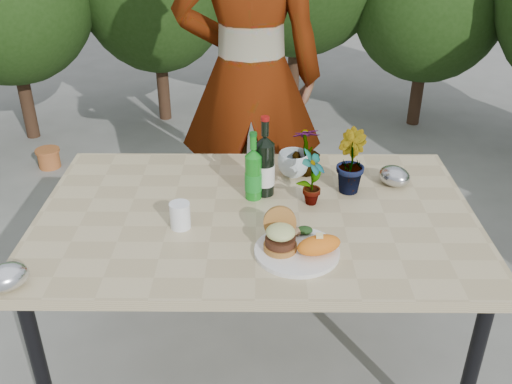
{
  "coord_description": "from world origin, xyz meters",
  "views": [
    {
      "loc": [
        0.01,
        -1.79,
        1.83
      ],
      "look_at": [
        0.0,
        -0.08,
        0.88
      ],
      "focal_mm": 40.0,
      "sensor_mm": 36.0,
      "label": 1
    }
  ],
  "objects_px": {
    "dinner_plate": "(297,251)",
    "patio_table": "(256,225)",
    "person": "(250,78)",
    "wine_bottle": "(265,166)"
  },
  "relations": [
    {
      "from": "patio_table",
      "to": "wine_bottle",
      "type": "bearing_deg",
      "value": 77.57
    },
    {
      "from": "patio_table",
      "to": "dinner_plate",
      "type": "distance_m",
      "value": 0.3
    },
    {
      "from": "dinner_plate",
      "to": "wine_bottle",
      "type": "relative_size",
      "value": 0.88
    },
    {
      "from": "patio_table",
      "to": "person",
      "type": "bearing_deg",
      "value": 92.5
    },
    {
      "from": "patio_table",
      "to": "dinner_plate",
      "type": "xyz_separation_m",
      "value": [
        0.14,
        -0.26,
        0.06
      ]
    },
    {
      "from": "dinner_plate",
      "to": "wine_bottle",
      "type": "distance_m",
      "value": 0.43
    },
    {
      "from": "person",
      "to": "dinner_plate",
      "type": "bearing_deg",
      "value": 98.61
    },
    {
      "from": "dinner_plate",
      "to": "patio_table",
      "type": "bearing_deg",
      "value": 117.73
    },
    {
      "from": "wine_bottle",
      "to": "person",
      "type": "height_order",
      "value": "person"
    },
    {
      "from": "patio_table",
      "to": "dinner_plate",
      "type": "height_order",
      "value": "dinner_plate"
    }
  ]
}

